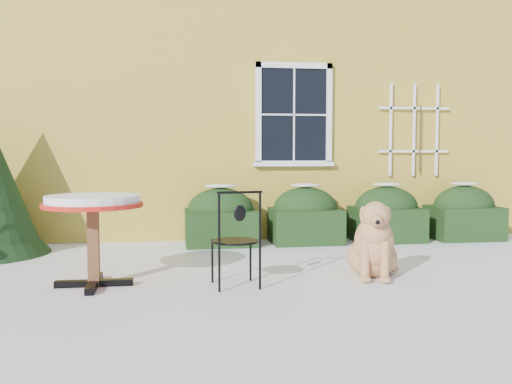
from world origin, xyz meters
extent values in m
plane|color=white|center=(0.00, 0.00, 0.00)|extent=(80.00, 80.00, 0.00)
cube|color=gold|center=(0.00, 7.00, 3.00)|extent=(12.00, 8.00, 6.00)
cube|color=black|center=(0.90, 2.96, 1.98)|extent=(1.05, 0.03, 1.45)
cube|color=white|center=(0.90, 2.95, 2.75)|extent=(1.23, 0.06, 0.09)
cube|color=white|center=(0.90, 2.95, 1.21)|extent=(1.23, 0.06, 0.09)
cube|color=white|center=(0.33, 2.95, 1.98)|extent=(0.09, 0.06, 1.63)
cube|color=white|center=(1.47, 2.95, 1.98)|extent=(0.09, 0.06, 1.63)
cube|color=white|center=(0.90, 2.94, 1.98)|extent=(0.02, 0.02, 1.45)
cube|color=white|center=(0.90, 2.94, 1.98)|extent=(1.05, 0.02, 0.02)
cube|color=white|center=(0.90, 2.95, 1.20)|extent=(1.29, 0.14, 0.07)
cube|color=white|center=(2.50, 2.94, 1.75)|extent=(0.04, 0.03, 1.50)
cube|color=white|center=(2.90, 2.94, 1.75)|extent=(0.04, 0.03, 1.50)
cube|color=white|center=(3.30, 2.94, 1.75)|extent=(0.04, 0.03, 1.50)
cube|color=white|center=(2.90, 2.94, 1.40)|extent=(1.20, 0.03, 0.04)
cube|color=white|center=(2.90, 2.94, 2.10)|extent=(1.20, 0.03, 0.04)
cylinder|color=#472D19|center=(3.00, 2.92, 1.60)|extent=(0.02, 0.02, 1.10)
cube|color=black|center=(-0.30, 2.55, 0.26)|extent=(1.05, 0.80, 0.52)
ellipsoid|color=black|center=(-0.30, 2.55, 0.52)|extent=(1.00, 0.72, 0.67)
ellipsoid|color=white|center=(-0.30, 2.55, 0.88)|extent=(0.47, 0.32, 0.06)
cube|color=black|center=(1.00, 2.55, 0.26)|extent=(1.05, 0.80, 0.52)
ellipsoid|color=black|center=(1.00, 2.55, 0.52)|extent=(1.00, 0.72, 0.67)
ellipsoid|color=white|center=(1.00, 2.55, 0.88)|extent=(0.47, 0.32, 0.06)
cube|color=black|center=(2.30, 2.55, 0.26)|extent=(1.05, 0.80, 0.52)
ellipsoid|color=black|center=(2.30, 2.55, 0.52)|extent=(1.00, 0.72, 0.67)
ellipsoid|color=white|center=(2.30, 2.55, 0.88)|extent=(0.47, 0.32, 0.06)
cube|color=black|center=(3.60, 2.55, 0.26)|extent=(1.05, 0.80, 0.52)
ellipsoid|color=black|center=(3.60, 2.55, 0.52)|extent=(1.00, 0.72, 0.67)
ellipsoid|color=white|center=(3.60, 2.55, 0.88)|extent=(0.47, 0.32, 0.06)
cube|color=black|center=(-1.83, 0.10, 0.03)|extent=(0.79, 0.09, 0.07)
cube|color=black|center=(-1.83, 0.10, 0.03)|extent=(0.09, 0.79, 0.07)
cube|color=brown|center=(-1.83, 0.10, 0.43)|extent=(0.11, 0.11, 0.85)
cylinder|color=red|center=(-1.83, 0.10, 0.85)|extent=(1.02, 1.02, 0.05)
cylinder|color=white|center=(-1.83, 0.10, 0.91)|extent=(0.95, 0.95, 0.08)
cylinder|color=black|center=(-0.19, 0.14, 0.24)|extent=(0.03, 0.03, 0.47)
cylinder|color=black|center=(-0.61, 0.10, 0.24)|extent=(0.03, 0.03, 0.47)
cylinder|color=black|center=(-0.15, -0.28, 0.24)|extent=(0.03, 0.03, 0.47)
cylinder|color=black|center=(-0.57, -0.32, 0.24)|extent=(0.03, 0.03, 0.47)
cylinder|color=black|center=(-0.38, -0.09, 0.47)|extent=(0.48, 0.48, 0.02)
cylinder|color=black|center=(-0.15, -0.28, 0.73)|extent=(0.03, 0.03, 0.52)
cylinder|color=black|center=(-0.57, -0.32, 0.73)|extent=(0.03, 0.03, 0.52)
cylinder|color=black|center=(-0.36, -0.30, 0.99)|extent=(0.46, 0.07, 0.03)
ellipsoid|color=black|center=(-0.36, -0.30, 0.78)|extent=(0.13, 0.04, 0.16)
ellipsoid|color=tan|center=(1.20, 0.19, 0.21)|extent=(0.70, 0.74, 0.45)
ellipsoid|color=tan|center=(1.15, -0.01, 0.41)|extent=(0.51, 0.48, 0.57)
sphere|color=tan|center=(1.13, -0.07, 0.53)|extent=(0.35, 0.35, 0.35)
cylinder|color=tan|center=(1.01, -0.12, 0.23)|extent=(0.09, 0.09, 0.45)
cylinder|color=tan|center=(1.21, -0.18, 0.23)|extent=(0.09, 0.09, 0.45)
ellipsoid|color=tan|center=(1.00, -0.17, 0.04)|extent=(0.12, 0.16, 0.07)
ellipsoid|color=tan|center=(1.20, -0.23, 0.04)|extent=(0.12, 0.16, 0.07)
cylinder|color=tan|center=(1.13, -0.08, 0.60)|extent=(0.27, 0.30, 0.24)
sphere|color=tan|center=(1.12, -0.13, 0.72)|extent=(0.30, 0.30, 0.30)
ellipsoid|color=tan|center=(1.08, -0.26, 0.68)|extent=(0.19, 0.26, 0.13)
sphere|color=black|center=(1.06, -0.36, 0.67)|extent=(0.05, 0.05, 0.05)
ellipsoid|color=tan|center=(1.01, -0.06, 0.72)|extent=(0.10, 0.12, 0.19)
ellipsoid|color=tan|center=(1.25, -0.12, 0.72)|extent=(0.10, 0.12, 0.19)
cylinder|color=tan|center=(1.44, 0.36, 0.06)|extent=(0.17, 0.37, 0.08)
camera|label=1|loc=(-1.05, -5.91, 1.40)|focal=40.00mm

